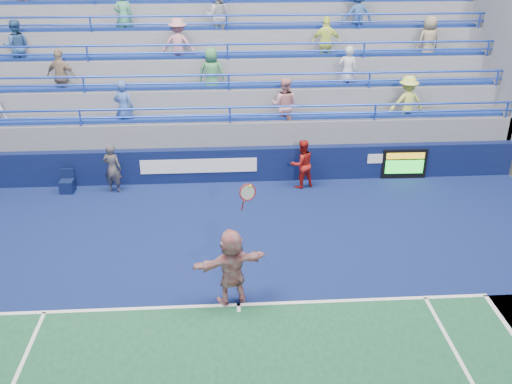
{
  "coord_description": "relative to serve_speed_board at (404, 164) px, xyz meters",
  "views": [
    {
      "loc": [
        -0.25,
        -10.0,
        7.52
      ],
      "look_at": [
        0.54,
        2.5,
        1.5
      ],
      "focal_mm": 40.0,
      "sensor_mm": 36.0,
      "label": 1
    }
  ],
  "objects": [
    {
      "name": "serve_speed_board",
      "position": [
        0.0,
        0.0,
        0.0
      ],
      "size": [
        1.43,
        0.18,
        0.99
      ],
      "color": "black",
      "rests_on": "ground"
    },
    {
      "name": "line_judge",
      "position": [
        -9.06,
        -0.43,
        0.27
      ],
      "size": [
        0.63,
        0.5,
        1.53
      ],
      "primitive_type": "imported",
      "rotation": [
        0.0,
        0.0,
        2.88
      ],
      "color": "#121433",
      "rests_on": "ground"
    },
    {
      "name": "judge_chair",
      "position": [
        -10.47,
        -0.4,
        -0.27
      ],
      "size": [
        0.41,
        0.41,
        0.71
      ],
      "color": "#0B1539",
      "rests_on": "ground"
    },
    {
      "name": "tennis_player",
      "position": [
        -5.62,
        -6.19,
        0.38
      ],
      "size": [
        1.7,
        0.94,
        2.8
      ],
      "color": "silver",
      "rests_on": "ground"
    },
    {
      "name": "ground",
      "position": [
        -5.49,
        -6.37,
        -0.5
      ],
      "size": [
        120.0,
        120.0,
        0.0
      ],
      "primitive_type": "plane",
      "color": "#333538"
    },
    {
      "name": "bleacher_stand",
      "position": [
        -5.49,
        3.9,
        1.05
      ],
      "size": [
        18.0,
        5.6,
        6.13
      ],
      "color": "slate",
      "rests_on": "ground"
    },
    {
      "name": "sponsor_wall",
      "position": [
        -5.49,
        0.13,
        0.05
      ],
      "size": [
        18.0,
        0.32,
        1.1
      ],
      "color": "#0A123C",
      "rests_on": "ground"
    },
    {
      "name": "ball_girl",
      "position": [
        -3.34,
        -0.46,
        0.27
      ],
      "size": [
        0.9,
        0.81,
        1.54
      ],
      "primitive_type": "imported",
      "rotation": [
        0.0,
        0.0,
        3.5
      ],
      "color": "#A31812",
      "rests_on": "ground"
    }
  ]
}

